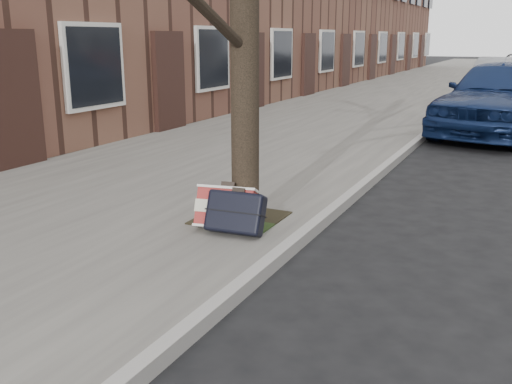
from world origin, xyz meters
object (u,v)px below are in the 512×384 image
at_px(car_near_mid, 502,82).
at_px(car_near_front, 503,97).
at_px(suitcase_red, 226,209).
at_px(suitcase_navy, 236,212).

bearing_deg(car_near_mid, car_near_front, -80.73).
bearing_deg(suitcase_red, suitcase_navy, -35.22).
xyz_separation_m(suitcase_red, suitcase_navy, (0.15, -0.07, 0.00)).
distance_m(suitcase_navy, car_near_mid, 13.82).
bearing_deg(car_near_front, suitcase_navy, -91.44).
xyz_separation_m(suitcase_navy, car_near_mid, (1.56, 13.72, 0.36)).
relative_size(suitcase_red, car_near_mid, 0.13).
bearing_deg(suitcase_red, car_near_mid, 72.06).
height_order(suitcase_navy, car_near_mid, car_near_mid).
relative_size(car_near_front, car_near_mid, 1.10).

